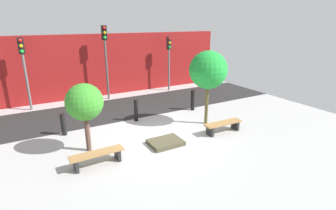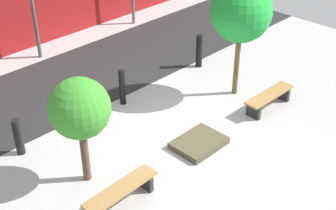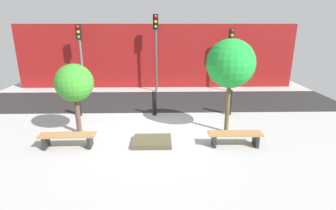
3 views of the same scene
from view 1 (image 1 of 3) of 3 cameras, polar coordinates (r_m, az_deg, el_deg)
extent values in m
plane|color=#A8A8A8|center=(10.59, -2.71, -6.82)|extent=(18.00, 18.00, 0.00)
cube|color=#252525|center=(14.05, -10.18, -0.72)|extent=(18.00, 3.61, 0.01)
cube|color=maroon|center=(16.59, -14.34, 8.42)|extent=(16.20, 0.50, 3.69)
cube|color=black|center=(8.73, -19.43, -12.25)|extent=(0.11, 0.41, 0.38)
cube|color=black|center=(9.02, -10.91, -10.46)|extent=(0.11, 0.41, 0.38)
cube|color=#9E7242|center=(8.74, -15.20, -10.10)|extent=(1.72, 0.45, 0.06)
cube|color=black|center=(10.71, 9.11, -5.61)|extent=(0.11, 0.41, 0.38)
cube|color=black|center=(11.51, 14.40, -4.26)|extent=(0.11, 0.41, 0.38)
cube|color=#9E7242|center=(11.02, 11.92, -3.85)|extent=(1.69, 0.46, 0.06)
cube|color=#49432F|center=(9.90, -0.54, -8.14)|extent=(1.22, 0.93, 0.16)
cylinder|color=brown|center=(9.63, -17.14, -5.52)|extent=(0.17, 0.17, 1.46)
sphere|color=#388E2A|center=(9.27, -17.74, 0.62)|extent=(1.27, 1.27, 1.27)
cylinder|color=brown|center=(11.65, 8.42, 0.58)|extent=(0.15, 0.15, 1.99)
sphere|color=green|center=(11.31, 8.75, 7.56)|extent=(1.63, 1.63, 1.63)
cylinder|color=black|center=(11.34, -21.82, -3.93)|extent=(0.20, 0.20, 0.91)
cylinder|color=black|center=(12.06, -6.99, -1.19)|extent=(0.17, 0.17, 1.01)
cylinder|color=black|center=(13.51, 5.40, 1.07)|extent=(0.20, 0.20, 1.06)
cylinder|color=slate|center=(14.95, -28.53, 5.73)|extent=(0.12, 0.12, 3.65)
cube|color=black|center=(14.76, -29.37, 11.17)|extent=(0.28, 0.16, 0.78)
sphere|color=red|center=(14.64, -29.52, 12.14)|extent=(0.17, 0.17, 0.17)
sphere|color=orange|center=(14.66, -29.36, 11.14)|extent=(0.17, 0.17, 0.17)
sphere|color=green|center=(14.68, -29.20, 10.14)|extent=(0.17, 0.17, 0.17)
cylinder|color=#4B4B4B|center=(15.51, -13.29, 8.78)|extent=(0.12, 0.12, 4.18)
cube|color=black|center=(15.35, -13.75, 15.04)|extent=(0.28, 0.16, 0.78)
sphere|color=red|center=(15.24, -13.71, 16.01)|extent=(0.17, 0.17, 0.17)
sphere|color=orange|center=(15.25, -13.63, 15.04)|extent=(0.17, 0.17, 0.17)
sphere|color=green|center=(15.26, -13.56, 14.06)|extent=(0.17, 0.17, 0.17)
cylinder|color=slate|center=(17.18, 0.19, 8.90)|extent=(0.12, 0.12, 3.46)
cube|color=black|center=(17.02, 0.20, 13.37)|extent=(0.28, 0.16, 0.78)
sphere|color=red|center=(16.91, 0.38, 14.22)|extent=(0.17, 0.17, 0.17)
sphere|color=orange|center=(16.93, 0.38, 13.34)|extent=(0.17, 0.17, 0.17)
sphere|color=green|center=(16.95, 0.38, 12.47)|extent=(0.17, 0.17, 0.17)
camera|label=2|loc=(4.02, -95.97, 35.33)|focal=50.00mm
camera|label=3|loc=(4.71, 58.08, 0.44)|focal=28.00mm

